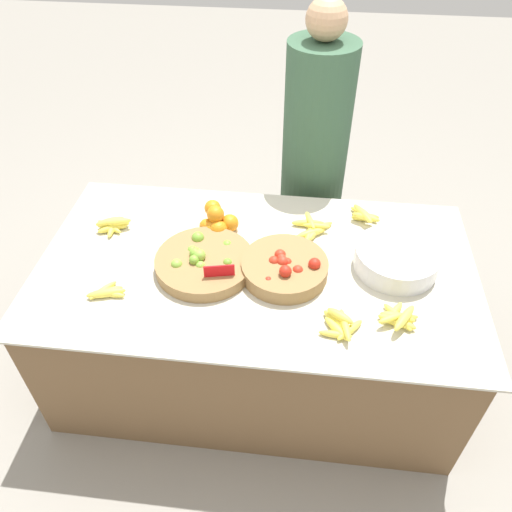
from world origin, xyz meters
TOP-DOWN VIEW (x-y plane):
  - ground_plane at (0.00, 0.00)m, footprint 12.00×12.00m
  - market_table at (0.00, 0.00)m, footprint 1.88×1.05m
  - lime_bowl at (-0.22, -0.04)m, footprint 0.42×0.42m
  - tomato_basket at (0.12, -0.04)m, footprint 0.36×0.36m
  - orange_pile at (-0.20, 0.21)m, footprint 0.18×0.17m
  - metal_bowl at (0.59, 0.05)m, footprint 0.35×0.35m
  - price_sign at (-0.13, -0.14)m, footprint 0.12×0.03m
  - banana_bunch_middle_right at (-0.58, -0.25)m, footprint 0.16×0.12m
  - banana_bunch_middle_left at (0.57, -0.26)m, footprint 0.17×0.19m
  - banana_bunch_front_left at (-0.69, 0.16)m, footprint 0.18×0.14m
  - banana_bunch_front_center at (0.48, 0.37)m, footprint 0.14×0.17m
  - banana_bunch_front_right at (0.23, 0.25)m, footprint 0.20×0.21m
  - banana_bunch_back_center at (0.36, -0.32)m, footprint 0.17×0.17m
  - vendor_person at (0.22, 0.78)m, footprint 0.34×0.34m

SIDE VIEW (x-z plane):
  - ground_plane at x=0.00m, z-range 0.00..0.00m
  - market_table at x=0.00m, z-range 0.00..0.70m
  - banana_bunch_middle_right at x=-0.58m, z-range 0.69..0.73m
  - banana_bunch_front_right at x=0.23m, z-range 0.69..0.74m
  - vendor_person at x=0.22m, z-range -0.06..1.50m
  - banana_bunch_middle_left at x=0.57m, z-range 0.69..0.75m
  - banana_bunch_front_left at x=-0.69m, z-range 0.69..0.75m
  - banana_bunch_back_center at x=0.36m, z-range 0.69..0.75m
  - banana_bunch_front_center at x=0.48m, z-range 0.69..0.75m
  - lime_bowl at x=-0.22m, z-range 0.68..0.78m
  - tomato_basket at x=0.12m, z-range 0.68..0.79m
  - metal_bowl at x=0.59m, z-range 0.70..0.79m
  - orange_pile at x=-0.20m, z-range 0.68..0.82m
  - price_sign at x=-0.13m, z-range 0.70..0.81m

